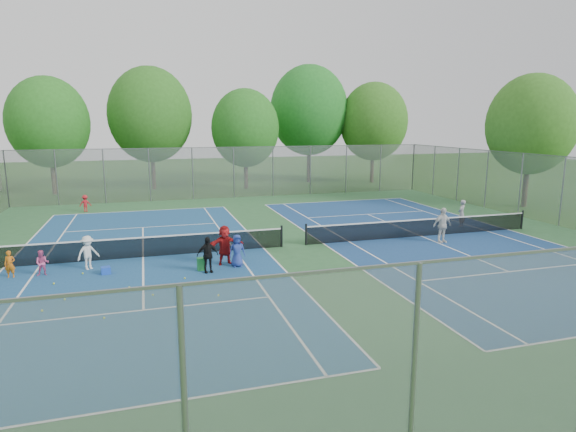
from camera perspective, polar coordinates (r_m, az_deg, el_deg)
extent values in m
plane|color=#28581B|center=(23.29, 0.70, -3.59)|extent=(120.00, 120.00, 0.00)
cube|color=#2E6135|center=(23.29, 0.70, -3.58)|extent=(32.00, 32.00, 0.01)
cube|color=navy|center=(22.30, -16.80, -4.69)|extent=(10.97, 23.77, 0.01)
cube|color=navy|center=(26.17, 15.51, -2.32)|extent=(10.97, 23.77, 0.01)
cube|color=black|center=(22.19, -16.86, -3.60)|extent=(12.87, 0.10, 0.91)
cube|color=black|center=(26.08, 15.56, -1.39)|extent=(12.87, 0.10, 0.91)
cube|color=gray|center=(38.30, -6.45, 5.14)|extent=(32.00, 0.10, 4.00)
cube|color=gray|center=(31.52, 29.73, 2.50)|extent=(0.10, 32.00, 4.00)
cylinder|color=#443326|center=(44.31, -26.08, 4.55)|extent=(0.36, 0.36, 3.50)
ellipsoid|color=#26691E|center=(44.12, -26.53, 9.91)|extent=(6.40, 6.40, 7.36)
cylinder|color=#443326|center=(44.69, -15.70, 5.53)|extent=(0.36, 0.36, 3.85)
ellipsoid|color=#2A641D|center=(44.52, -16.01, 11.46)|extent=(7.20, 7.20, 8.28)
cylinder|color=#443326|center=(43.61, -5.02, 5.31)|extent=(0.36, 0.36, 3.15)
ellipsoid|color=#25691E|center=(43.40, -5.10, 10.34)|extent=(6.00, 6.00, 6.90)
cylinder|color=#443326|center=(48.30, 2.45, 6.52)|extent=(0.36, 0.36, 4.20)
ellipsoid|color=#1F6C21|center=(48.16, 2.50, 12.40)|extent=(7.60, 7.60, 8.74)
cylinder|color=#443326|center=(48.80, 9.94, 6.00)|extent=(0.36, 0.36, 3.50)
ellipsoid|color=#31661D|center=(48.63, 10.10, 10.96)|extent=(6.60, 6.60, 7.59)
cylinder|color=#443326|center=(37.88, 26.35, 3.62)|extent=(0.36, 0.36, 3.50)
ellipsoid|color=#30651D|center=(37.66, 26.87, 9.66)|extent=(6.00, 6.00, 6.90)
cube|color=blue|center=(20.35, -20.78, -6.06)|extent=(0.40, 0.40, 0.30)
cube|color=green|center=(19.76, -10.31, -5.65)|extent=(0.29, 0.29, 0.53)
imported|color=#CC6513|center=(21.35, -30.09, -4.99)|extent=(0.41, 0.28, 1.06)
imported|color=#D0518A|center=(21.03, -27.11, -4.99)|extent=(0.51, 0.40, 1.02)
imported|color=silver|center=(21.09, -22.62, -4.04)|extent=(1.04, 0.92, 1.40)
imported|color=black|center=(19.31, -9.52, -4.58)|extent=(0.89, 0.44, 1.46)
imported|color=navy|center=(19.96, -6.05, -4.12)|extent=(0.69, 0.47, 1.36)
imported|color=#AA1819|center=(20.31, -7.50, -3.44)|extent=(1.59, 0.64, 1.67)
imported|color=red|center=(34.83, -22.89, 1.38)|extent=(0.74, 0.44, 1.14)
imported|color=#99999C|center=(29.15, 19.88, 0.29)|extent=(0.68, 0.62, 1.56)
imported|color=silver|center=(24.96, 17.82, -1.05)|extent=(1.07, 0.52, 1.76)
sphere|color=gold|center=(18.86, -12.14, -7.27)|extent=(0.07, 0.07, 0.07)
sphere|color=#E9F138|center=(18.37, -18.30, -8.09)|extent=(0.07, 0.07, 0.07)
sphere|color=#D7E936|center=(18.03, -18.70, -8.48)|extent=(0.07, 0.07, 0.07)
sphere|color=#CBDD33|center=(19.82, -26.00, -7.26)|extent=(0.07, 0.07, 0.07)
sphere|color=#D0ED37|center=(17.27, -27.12, -10.01)|extent=(0.07, 0.07, 0.07)
sphere|color=#F0F138|center=(16.87, -8.25, -9.35)|extent=(0.07, 0.07, 0.07)
sphere|color=#C0DE33|center=(17.97, -24.96, -9.01)|extent=(0.07, 0.07, 0.07)
sphere|color=yellow|center=(19.82, -10.58, -6.31)|extent=(0.07, 0.07, 0.07)
sphere|color=#ACCE30|center=(20.65, -23.15, -6.32)|extent=(0.07, 0.07, 0.07)
sphere|color=#B9DC33|center=(17.38, -15.72, -9.04)|extent=(0.07, 0.07, 0.07)
sphere|color=yellow|center=(18.18, -18.22, -8.29)|extent=(0.07, 0.07, 0.07)
sphere|color=#BCDD33|center=(15.91, -20.95, -11.28)|extent=(0.07, 0.07, 0.07)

